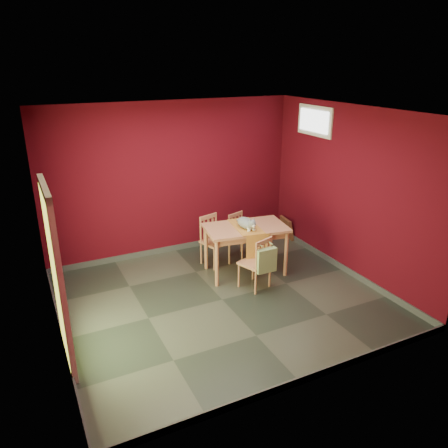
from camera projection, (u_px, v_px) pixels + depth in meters
name	position (u px, v px, depth m)	size (l,w,h in m)	color
ground	(222.00, 300.00, 6.44)	(4.50, 4.50, 0.00)	#2D342D
room_shell	(222.00, 297.00, 6.42)	(4.50, 4.50, 4.50)	#4C0713
doorway	(56.00, 273.00, 4.79)	(0.06, 1.01, 2.13)	#B7D838
window	(315.00, 121.00, 7.37)	(0.05, 0.90, 0.50)	white
outlet_plate	(251.00, 222.00, 8.66)	(0.08, 0.01, 0.12)	silver
dining_table	(246.00, 232.00, 7.03)	(1.40, 0.94, 0.81)	tan
table_runner	(250.00, 233.00, 6.91)	(0.49, 0.83, 0.40)	#BD7A30
chair_far_left	(214.00, 240.00, 7.44)	(0.50, 0.50, 0.86)	tan
chair_far_right	(240.00, 235.00, 7.72)	(0.47, 0.47, 0.80)	tan
chair_near	(257.00, 262.00, 6.63)	(0.51, 0.51, 0.85)	tan
tote_bag	(266.00, 260.00, 6.44)	(0.31, 0.19, 0.44)	#86A468
cat	(246.00, 221.00, 6.91)	(0.24, 0.46, 0.23)	slate
picture_frame	(287.00, 228.00, 8.60)	(0.19, 0.43, 0.41)	brown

